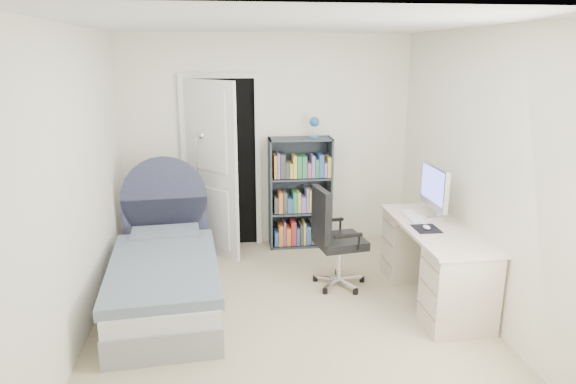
{
  "coord_description": "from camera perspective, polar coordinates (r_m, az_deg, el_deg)",
  "views": [
    {
      "loc": [
        -0.54,
        -4.21,
        2.28
      ],
      "look_at": [
        0.07,
        0.44,
        1.0
      ],
      "focal_mm": 32.0,
      "sensor_mm": 36.0,
      "label": 1
    }
  ],
  "objects": [
    {
      "name": "room_shell",
      "position": [
        4.37,
        -0.13,
        1.58
      ],
      "size": [
        3.5,
        3.7,
        2.6
      ],
      "color": "tan",
      "rests_on": "ground"
    },
    {
      "name": "door",
      "position": [
        5.93,
        -8.15,
        2.95
      ],
      "size": [
        0.92,
        0.62,
        2.06
      ],
      "color": "black",
      "rests_on": "ground"
    },
    {
      "name": "bed",
      "position": [
        4.99,
        -13.49,
        -8.91
      ],
      "size": [
        1.07,
        2.05,
        1.22
      ],
      "color": "gray",
      "rests_on": "ground"
    },
    {
      "name": "nightstand",
      "position": [
        6.09,
        -12.42,
        -3.45
      ],
      "size": [
        0.38,
        0.38,
        0.56
      ],
      "color": "tan",
      "rests_on": "ground"
    },
    {
      "name": "floor_lamp",
      "position": [
        6.01,
        -9.64,
        -1.39
      ],
      "size": [
        0.2,
        0.2,
        1.43
      ],
      "color": "silver",
      "rests_on": "ground"
    },
    {
      "name": "bookcase",
      "position": [
        6.15,
        1.42,
        -0.51
      ],
      "size": [
        0.74,
        0.32,
        1.57
      ],
      "color": "#353F49",
      "rests_on": "ground"
    },
    {
      "name": "desk",
      "position": [
        5.04,
        15.91,
        -7.23
      ],
      "size": [
        0.6,
        1.51,
        1.24
      ],
      "color": "beige",
      "rests_on": "ground"
    },
    {
      "name": "office_chair",
      "position": [
        5.08,
        4.97,
        -4.6
      ],
      "size": [
        0.54,
        0.56,
        1.02
      ],
      "color": "silver",
      "rests_on": "ground"
    }
  ]
}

